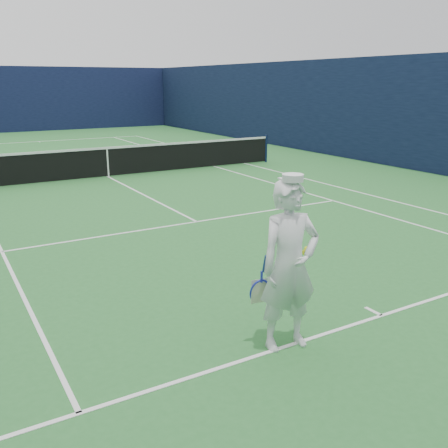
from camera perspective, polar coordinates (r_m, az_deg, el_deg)
name	(u,v)px	position (r m, az deg, el deg)	size (l,w,h in m)	color
ground	(109,177)	(17.17, -13.04, 5.24)	(80.00, 80.00, 0.00)	#2A6F2F
court_markings	(109,177)	(17.17, -13.05, 5.25)	(11.03, 23.83, 0.01)	white
windscreen_fence	(105,116)	(16.93, -13.47, 11.90)	(20.12, 36.12, 4.00)	#0E1436
tennis_net	(108,161)	(17.08, -13.16, 7.07)	(12.88, 0.09, 1.07)	#141E4C
tennis_player	(289,266)	(5.84, 7.48, -4.75)	(0.80, 0.59, 2.10)	white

